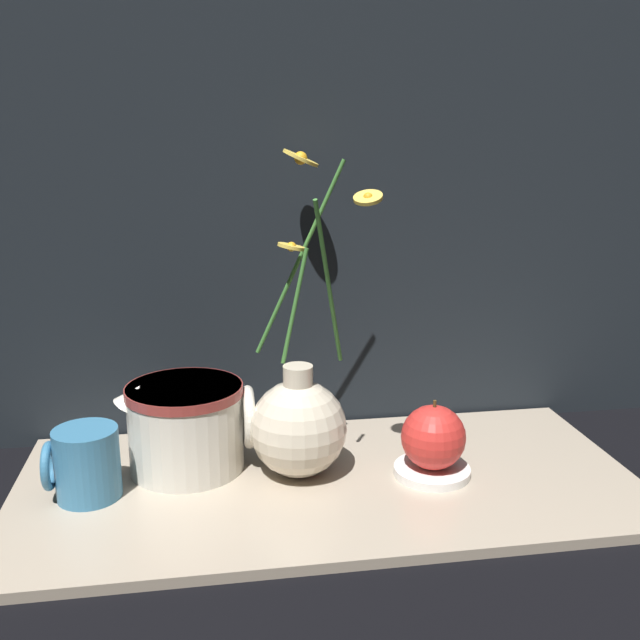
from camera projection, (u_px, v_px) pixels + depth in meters
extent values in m
plane|color=black|center=(328.00, 487.00, 0.86)|extent=(6.00, 6.00, 0.00)
cube|color=tan|center=(328.00, 483.00, 0.86)|extent=(0.74, 0.35, 0.01)
cube|color=black|center=(304.00, 24.00, 0.91)|extent=(1.24, 0.02, 1.10)
sphere|color=beige|center=(298.00, 428.00, 0.86)|extent=(0.12, 0.12, 0.12)
cylinder|color=beige|center=(298.00, 380.00, 0.84)|extent=(0.04, 0.04, 0.04)
cylinder|color=#3D7A33|center=(295.00, 306.00, 0.84)|extent=(0.04, 0.01, 0.14)
cylinder|color=#EAC64C|center=(291.00, 247.00, 0.83)|extent=(0.04, 0.04, 0.01)
sphere|color=gold|center=(291.00, 247.00, 0.83)|extent=(0.01, 0.01, 0.01)
cylinder|color=#3D7A33|center=(331.00, 286.00, 0.80)|extent=(0.05, 0.08, 0.20)
cylinder|color=#EAC64C|center=(368.00, 198.00, 0.76)|extent=(0.04, 0.04, 0.02)
sphere|color=gold|center=(368.00, 198.00, 0.76)|extent=(0.01, 0.01, 0.01)
cylinder|color=#3D7A33|center=(299.00, 259.00, 0.86)|extent=(0.11, 0.02, 0.24)
cylinder|color=#EAC64C|center=(301.00, 158.00, 0.88)|extent=(0.05, 0.05, 0.02)
sphere|color=gold|center=(301.00, 158.00, 0.88)|extent=(0.02, 0.02, 0.02)
cylinder|color=teal|center=(88.00, 463.00, 0.81)|extent=(0.07, 0.07, 0.08)
torus|color=teal|center=(49.00, 465.00, 0.80)|extent=(0.01, 0.06, 0.06)
cylinder|color=beige|center=(186.00, 427.00, 0.87)|extent=(0.14, 0.14, 0.11)
cylinder|color=maroon|center=(184.00, 390.00, 0.86)|extent=(0.14, 0.14, 0.01)
torus|color=beige|center=(249.00, 417.00, 0.88)|extent=(0.01, 0.08, 0.08)
cone|color=beige|center=(134.00, 396.00, 0.85)|extent=(0.05, 0.04, 0.05)
cylinder|color=white|center=(432.00, 471.00, 0.87)|extent=(0.09, 0.09, 0.01)
sphere|color=red|center=(433.00, 437.00, 0.86)|extent=(0.08, 0.08, 0.08)
cylinder|color=#4C3819|center=(435.00, 404.00, 0.85)|extent=(0.00, 0.00, 0.01)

